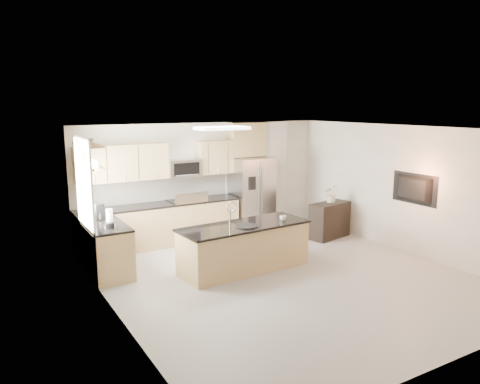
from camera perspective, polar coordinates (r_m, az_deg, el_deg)
floor at (r=8.45m, az=5.58°, el=-10.27°), size 6.50×6.50×0.00m
ceiling at (r=7.91m, az=5.92°, el=7.62°), size 6.00×6.50×0.02m
wall_back at (r=10.83m, az=-4.41°, el=1.53°), size 6.00×0.02×2.60m
wall_front at (r=5.87m, az=24.90°, el=-7.32°), size 6.00×0.02×2.60m
wall_left at (r=6.80m, az=-15.21°, el=-4.29°), size 0.02×6.50×2.60m
wall_right at (r=10.11m, az=19.63°, el=0.29°), size 0.02×6.50×2.60m
back_counter at (r=10.24m, az=-9.74°, el=-3.86°), size 3.55×0.66×1.44m
left_counter at (r=8.84m, az=-16.10°, el=-6.56°), size 0.66×1.50×0.92m
range at (r=10.46m, az=-6.52°, el=-3.47°), size 0.76×0.64×1.14m
upper_cabinets at (r=10.11m, az=-10.71°, el=3.73°), size 3.50×0.33×0.75m
microwave at (r=10.35m, az=-6.93°, el=2.91°), size 0.76×0.40×0.40m
refrigerator at (r=11.08m, az=1.40°, el=-0.39°), size 0.92×0.78×1.78m
partition_column at (r=11.61m, az=4.02°, el=2.15°), size 0.60×0.30×2.60m
window at (r=8.50m, az=-18.48°, el=0.89°), size 0.04×1.15×1.65m
shelf_lower at (r=8.58m, az=-17.91°, el=3.03°), size 0.30×1.20×0.04m
shelf_upper at (r=8.55m, az=-18.05°, el=5.49°), size 0.30×1.20×0.04m
ceiling_fixture at (r=9.05m, az=-2.20°, el=7.79°), size 1.00×0.50×0.06m
island at (r=8.65m, az=0.52°, el=-6.70°), size 2.51×1.04×1.28m
credenza at (r=10.88m, az=10.86°, el=-3.40°), size 1.08×0.63×0.81m
cup at (r=8.86m, az=5.26°, el=-3.18°), size 0.15×0.15×0.09m
platter at (r=8.39m, az=0.87°, el=-4.17°), size 0.52×0.52×0.02m
blender at (r=8.30m, az=-15.62°, el=-3.29°), size 0.15×0.15×0.34m
kettle at (r=8.48m, az=-15.58°, el=-3.16°), size 0.23×0.23×0.28m
coffee_maker at (r=8.94m, az=-16.88°, el=-2.37°), size 0.20×0.23×0.31m
bowl at (r=8.77m, az=-18.41°, el=6.03°), size 0.49×0.49×0.10m
flower_vase at (r=10.79m, az=11.11°, el=0.33°), size 0.67×0.62×0.60m
television at (r=9.91m, az=20.19°, el=0.34°), size 0.14×1.08×0.62m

